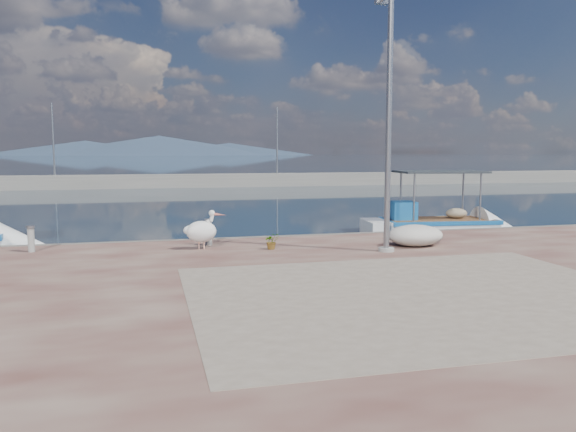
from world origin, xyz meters
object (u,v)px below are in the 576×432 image
Objects in this scene: bollard_near at (209,231)px; lamp_post at (388,131)px; pelican at (202,231)px; boat_right at (437,228)px.

lamp_post is at bearing -25.34° from bollard_near.
pelican is at bearing 162.59° from lamp_post.
lamp_post reaches higher than bollard_near.
boat_right reaches higher than bollard_near.
pelican is (-9.72, -4.25, 0.80)m from boat_right.
pelican is 5.87m from lamp_post.
pelican is 0.17× the size of lamp_post.
lamp_post is (-4.79, -5.80, 3.57)m from boat_right.
lamp_post is 8.98× the size of bollard_near.
boat_right is at bearing 50.47° from lamp_post.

